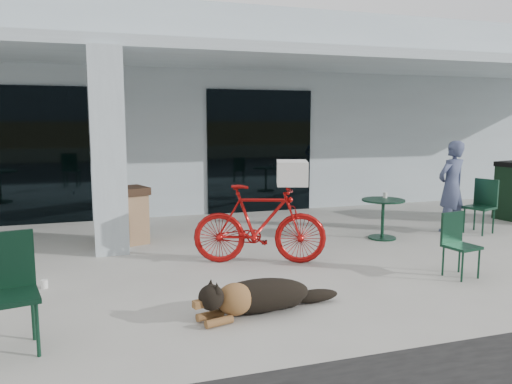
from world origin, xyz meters
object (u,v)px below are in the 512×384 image
object	(u,v)px
dog	(261,294)
cafe_chair_far_b	(480,207)
bicycle	(260,224)
cafe_chair_near	(9,295)
cafe_table_far	(383,219)
trash_receptacle	(129,215)
person	(451,187)
cafe_chair_far_a	(462,246)

from	to	relation	value
dog	cafe_chair_far_b	distance (m)	5.53
bicycle	cafe_chair_near	bearing A→B (deg)	143.43
bicycle	cafe_chair_far_b	xyz separation A→B (m)	(4.39, 0.63, -0.08)
dog	cafe_table_far	xyz separation A→B (m)	(3.07, 2.58, 0.13)
bicycle	trash_receptacle	size ratio (longest dim) A/B	2.00
bicycle	cafe_chair_far_b	size ratio (longest dim) A/B	1.93
person	dog	bearing A→B (deg)	17.83
cafe_chair_near	trash_receptacle	bearing A→B (deg)	60.28
cafe_chair_far_b	cafe_chair_far_a	bearing A→B (deg)	-65.30
cafe_chair_near	bicycle	bearing A→B (deg)	22.71
bicycle	dog	distance (m)	1.91
dog	cafe_chair_near	world-z (taller)	cafe_chair_near
cafe_chair_near	person	bearing A→B (deg)	11.30
cafe_chair_near	cafe_chair_far_b	distance (m)	7.80
dog	cafe_chair_near	bearing A→B (deg)	170.86
dog	cafe_chair_far_a	distance (m)	2.90
cafe_chair_near	cafe_chair_far_b	world-z (taller)	cafe_chair_near
person	cafe_table_far	bearing A→B (deg)	-8.12
cafe_table_far	person	world-z (taller)	person
cafe_chair_far_a	trash_receptacle	bearing A→B (deg)	131.64
cafe_table_far	cafe_chair_near	bearing A→B (deg)	-152.83
dog	cafe_chair_near	distance (m)	2.40
bicycle	cafe_table_far	size ratio (longest dim) A/B	2.58
cafe_chair_near	trash_receptacle	xyz separation A→B (m)	(1.24, 3.78, -0.05)
bicycle	cafe_table_far	xyz separation A→B (m)	(2.50, 0.79, -0.23)
bicycle	trash_receptacle	xyz separation A→B (m)	(-1.70, 1.78, -0.10)
cafe_chair_near	trash_receptacle	world-z (taller)	cafe_chair_near
cafe_chair_far_b	bicycle	bearing A→B (deg)	-101.44
bicycle	cafe_chair_near	distance (m)	3.56
trash_receptacle	cafe_chair_far_b	bearing A→B (deg)	-10.69
dog	cafe_chair_near	xyz separation A→B (m)	(-2.37, -0.22, 0.31)
bicycle	cafe_chair_far_a	size ratio (longest dim) A/B	2.26
cafe_table_far	trash_receptacle	bearing A→B (deg)	166.81
trash_receptacle	bicycle	bearing A→B (deg)	-46.28
cafe_chair_far_a	cafe_chair_far_b	xyz separation A→B (m)	(2.09, 2.04, 0.07)
dog	cafe_chair_far_b	bearing A→B (deg)	11.51
cafe_chair_far_a	cafe_chair_far_b	bearing A→B (deg)	34.49
dog	cafe_table_far	bearing A→B (deg)	25.60
bicycle	cafe_chair_far_a	distance (m)	2.70
dog	cafe_chair_far_a	world-z (taller)	cafe_chair_far_a
cafe_table_far	cafe_chair_far_b	xyz separation A→B (m)	(1.89, -0.17, 0.15)
cafe_chair_far_b	person	xyz separation A→B (m)	(-0.40, 0.29, 0.35)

